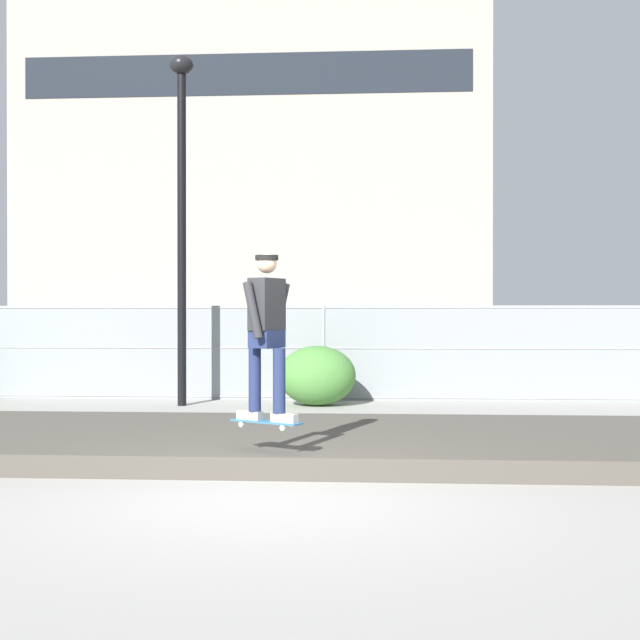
{
  "coord_description": "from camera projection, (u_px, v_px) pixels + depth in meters",
  "views": [
    {
      "loc": [
        0.96,
        -7.52,
        1.68
      ],
      "look_at": [
        0.22,
        4.08,
        1.6
      ],
      "focal_mm": 46.53,
      "sensor_mm": 36.0,
      "label": 1
    }
  ],
  "objects": [
    {
      "name": "ground_plane",
      "position": [
        268.0,
        498.0,
        7.58
      ],
      "size": [
        120.0,
        120.0,
        0.0
      ],
      "primitive_type": "plane",
      "color": "gray"
    },
    {
      "name": "gravel_berm",
      "position": [
        295.0,
        441.0,
        10.18
      ],
      "size": [
        13.85,
        3.73,
        0.24
      ],
      "primitive_type": "cube",
      "color": "#4C473F",
      "rests_on": "ground_plane"
    },
    {
      "name": "skateboard",
      "position": [
        267.0,
        422.0,
        8.57
      ],
      "size": [
        0.8,
        0.55,
        0.07
      ],
      "color": "#2D608C"
    },
    {
      "name": "skater",
      "position": [
        267.0,
        326.0,
        8.56
      ],
      "size": [
        0.68,
        0.62,
        1.74
      ],
      "color": "#B2ADA8",
      "rests_on": "skateboard"
    },
    {
      "name": "chain_fence",
      "position": [
        324.0,
        353.0,
        16.17
      ],
      "size": [
        27.74,
        0.06,
        1.85
      ],
      "color": "gray",
      "rests_on": "ground_plane"
    },
    {
      "name": "street_lamp",
      "position": [
        182.0,
        186.0,
        15.2
      ],
      "size": [
        0.44,
        0.44,
        6.43
      ],
      "color": "black",
      "rests_on": "ground_plane"
    },
    {
      "name": "parked_car_near",
      "position": [
        213.0,
        350.0,
        19.7
      ],
      "size": [
        4.53,
        2.2,
        1.66
      ],
      "color": "#566B4C",
      "rests_on": "ground_plane"
    },
    {
      "name": "parked_car_mid",
      "position": [
        442.0,
        350.0,
        19.29
      ],
      "size": [
        4.44,
        2.02,
        1.66
      ],
      "color": "black",
      "rests_on": "ground_plane"
    },
    {
      "name": "library_building",
      "position": [
        260.0,
        147.0,
        55.99
      ],
      "size": [
        29.42,
        12.65,
        25.94
      ],
      "color": "gray",
      "rests_on": "ground_plane"
    },
    {
      "name": "shrub_center",
      "position": [
        317.0,
        376.0,
        15.22
      ],
      "size": [
        1.42,
        1.17,
        1.1
      ],
      "color": "#477F38",
      "rests_on": "ground_plane"
    }
  ]
}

